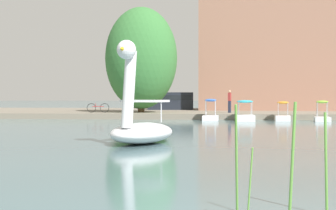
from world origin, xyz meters
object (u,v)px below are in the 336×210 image
object	(u,v)px
pedal_boat_blue	(211,115)
bicycle_parked	(98,108)
person_on_path	(230,101)
tree_willow_overhanging	(141,58)
swan_boat	(141,125)
pedal_boat_orange	(283,115)
pedal_boat_cyan	(245,115)
pedal_boat_lime	(322,116)
parked_van	(170,100)

from	to	relation	value
pedal_boat_blue	bicycle_parked	bearing A→B (deg)	156.56
pedal_boat_blue	person_on_path	size ratio (longest dim) A/B	0.99
pedal_boat_blue	bicycle_parked	distance (m)	9.86
tree_willow_overhanging	swan_boat	bearing A→B (deg)	-81.35
pedal_boat_blue	pedal_boat_orange	bearing A→B (deg)	-1.57
pedal_boat_orange	pedal_boat_cyan	bearing A→B (deg)	-178.14
pedal_boat_orange	bicycle_parked	size ratio (longest dim) A/B	1.04
swan_boat	pedal_boat_lime	bearing A→B (deg)	59.27
pedal_boat_orange	bicycle_parked	world-z (taller)	pedal_boat_orange
pedal_boat_lime	parked_van	distance (m)	17.94
pedal_boat_lime	tree_willow_overhanging	xyz separation A→B (m)	(-13.17, 5.09, 4.42)
swan_boat	person_on_path	xyz separation A→B (m)	(3.79, 21.25, 0.68)
bicycle_parked	parked_van	bearing A→B (deg)	61.55
swan_boat	person_on_path	bearing A→B (deg)	79.88
parked_van	pedal_boat_cyan	bearing A→B (deg)	-64.42
person_on_path	pedal_boat_orange	bearing A→B (deg)	-50.47
swan_boat	pedal_boat_orange	xyz separation A→B (m)	(7.31, 16.99, -0.26)
person_on_path	bicycle_parked	world-z (taller)	person_on_path
pedal_boat_blue	pedal_boat_cyan	xyz separation A→B (m)	(2.38, -0.22, 0.02)
bicycle_parked	parked_van	distance (m)	10.53
swan_boat	pedal_boat_blue	size ratio (longest dim) A/B	2.14
swan_boat	pedal_boat_blue	xyz separation A→B (m)	(2.34, 17.12, -0.27)
pedal_boat_cyan	parked_van	bearing A→B (deg)	115.58
tree_willow_overhanging	parked_van	size ratio (longest dim) A/B	1.87
pedal_boat_lime	tree_willow_overhanging	distance (m)	14.79
parked_van	swan_boat	bearing A→B (deg)	-86.81
pedal_boat_orange	person_on_path	xyz separation A→B (m)	(-3.52, 4.26, 0.94)
swan_boat	person_on_path	world-z (taller)	swan_boat
pedal_boat_cyan	pedal_boat_lime	xyz separation A→B (m)	(5.15, -0.30, -0.03)
pedal_boat_orange	person_on_path	distance (m)	5.60
pedal_boat_cyan	person_on_path	size ratio (longest dim) A/B	1.27
pedal_boat_blue	tree_willow_overhanging	bearing A→B (deg)	141.00
swan_boat	pedal_boat_cyan	distance (m)	17.55
parked_van	tree_willow_overhanging	bearing A→B (deg)	-100.60
person_on_path	parked_van	bearing A→B (deg)	121.26
person_on_path	pedal_boat_cyan	bearing A→B (deg)	-78.03
bicycle_parked	pedal_boat_cyan	bearing A→B (deg)	-19.93
pedal_boat_blue	pedal_boat_cyan	world-z (taller)	pedal_boat_blue
pedal_boat_orange	parked_van	size ratio (longest dim) A/B	0.41
pedal_boat_lime	bicycle_parked	world-z (taller)	pedal_boat_lime
pedal_boat_cyan	person_on_path	world-z (taller)	person_on_path
pedal_boat_lime	person_on_path	xyz separation A→B (m)	(-6.07, 4.65, 0.96)
tree_willow_overhanging	parked_van	distance (m)	9.40
pedal_boat_cyan	person_on_path	xyz separation A→B (m)	(-0.92, 4.35, 0.93)
pedal_boat_blue	bicycle_parked	world-z (taller)	pedal_boat_blue
pedal_boat_cyan	tree_willow_overhanging	xyz separation A→B (m)	(-8.01, 4.78, 4.39)
pedal_boat_lime	person_on_path	distance (m)	7.71
pedal_boat_blue	parked_van	bearing A→B (deg)	107.01
swan_boat	bicycle_parked	xyz separation A→B (m)	(-6.70, 21.04, 0.13)
person_on_path	pedal_boat_blue	bearing A→B (deg)	-109.45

